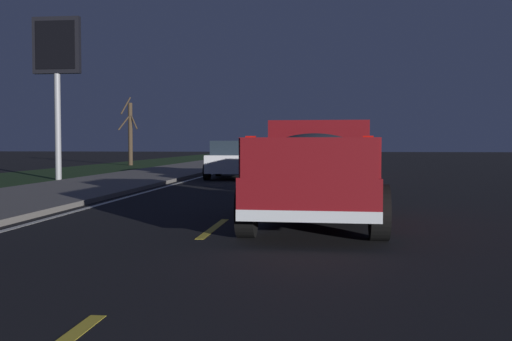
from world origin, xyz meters
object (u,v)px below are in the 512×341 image
sedan_green (321,153)px  sedan_black (321,165)px  pickup_truck (318,169)px  sedan_red (326,157)px  sedan_white (234,159)px  bare_tree_far (130,132)px  gas_price_sign (57,58)px

sedan_green → sedan_black: size_ratio=1.00×
pickup_truck → sedan_red: bearing=-0.5°
sedan_white → bare_tree_far: bearing=33.5°
sedan_green → sedan_white: same height
sedan_red → sedan_white: bearing=134.6°
sedan_green → sedan_black: bearing=-179.5°
pickup_truck → sedan_green: bearing=0.4°
sedan_red → sedan_black: 10.22m
gas_price_sign → pickup_truck: bearing=-138.6°
gas_price_sign → bare_tree_far: size_ratio=1.44×
pickup_truck → bare_tree_far: size_ratio=1.24×
bare_tree_far → sedan_black: bearing=-147.9°
sedan_red → bare_tree_far: (9.69, 12.66, 1.38)m
pickup_truck → sedan_black: size_ratio=1.24×
sedan_white → sedan_black: bearing=-151.0°
pickup_truck → bare_tree_far: 29.89m
sedan_green → gas_price_sign: bearing=151.1°
sedan_white → bare_tree_far: size_ratio=1.00×
pickup_truck → gas_price_sign: size_ratio=0.86×
sedan_black → bare_tree_far: size_ratio=1.00×
sedan_black → gas_price_sign: 11.94m
sedan_red → bare_tree_far: 16.01m
sedan_red → sedan_black: same height
sedan_green → bare_tree_far: (-2.92, 12.29, 1.38)m
gas_price_sign → sedan_green: bearing=-28.9°
sedan_red → pickup_truck: bearing=179.5°
pickup_truck → sedan_red: size_ratio=1.25×
pickup_truck → gas_price_sign: (11.73, 10.33, 3.77)m
sedan_red → bare_tree_far: bearing=52.6°
pickup_truck → sedan_green: size_ratio=1.24×
sedan_red → gas_price_sign: size_ratio=0.69×
gas_price_sign → sedan_red: bearing=-61.5°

